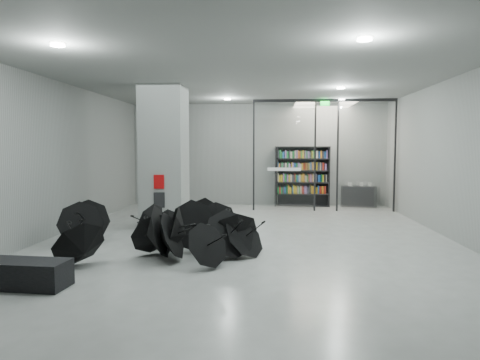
# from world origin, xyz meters

# --- Properties ---
(room) EXTENTS (14.00, 14.02, 4.01)m
(room) POSITION_xyz_m (0.00, 0.00, 2.84)
(room) COLOR gray
(room) RESTS_ON ground
(column) EXTENTS (1.20, 1.20, 4.00)m
(column) POSITION_xyz_m (-2.50, 2.00, 2.00)
(column) COLOR slate
(column) RESTS_ON ground
(fire_cabinet) EXTENTS (0.28, 0.04, 0.38)m
(fire_cabinet) POSITION_xyz_m (-2.50, 1.38, 1.35)
(fire_cabinet) COLOR #A50A07
(fire_cabinet) RESTS_ON column
(info_panel) EXTENTS (0.30, 0.03, 0.42)m
(info_panel) POSITION_xyz_m (-2.50, 1.38, 0.85)
(info_panel) COLOR black
(info_panel) RESTS_ON column
(exit_sign) EXTENTS (0.30, 0.06, 0.15)m
(exit_sign) POSITION_xyz_m (2.40, 5.30, 3.82)
(exit_sign) COLOR #0CE533
(exit_sign) RESTS_ON room
(glass_partition) EXTENTS (5.06, 0.08, 4.00)m
(glass_partition) POSITION_xyz_m (2.39, 5.50, 2.18)
(glass_partition) COLOR silver
(glass_partition) RESTS_ON ground
(bench) EXTENTS (1.40, 0.68, 0.44)m
(bench) POSITION_xyz_m (-3.43, -3.45, 0.22)
(bench) COLOR black
(bench) RESTS_ON ground
(bookshelf) EXTENTS (2.14, 0.60, 2.33)m
(bookshelf) POSITION_xyz_m (1.75, 6.75, 1.16)
(bookshelf) COLOR black
(bookshelf) RESTS_ON ground
(shop_counter) EXTENTS (1.42, 0.82, 0.80)m
(shop_counter) POSITION_xyz_m (3.92, 6.74, 0.40)
(shop_counter) COLOR black
(shop_counter) RESTS_ON ground
(umbrella_cluster) EXTENTS (5.17, 3.50, 1.30)m
(umbrella_cluster) POSITION_xyz_m (-1.58, -1.07, 0.33)
(umbrella_cluster) COLOR black
(umbrella_cluster) RESTS_ON ground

